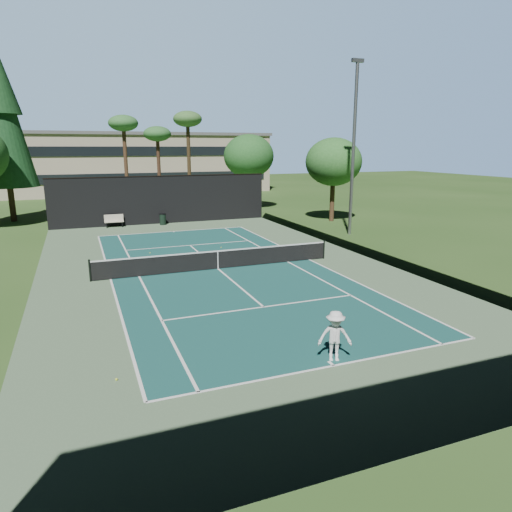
{
  "coord_description": "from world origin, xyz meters",
  "views": [
    {
      "loc": [
        -6.66,
        -22.57,
        6.33
      ],
      "look_at": [
        1.0,
        -3.0,
        1.3
      ],
      "focal_mm": 32.0,
      "sensor_mm": 36.0,
      "label": 1
    }
  ],
  "objects_px": {
    "player": "(335,336)",
    "tennis_ball_a": "(116,379)",
    "tennis_ball_b": "(207,266)",
    "tennis_net": "(218,259)",
    "tennis_ball_d": "(150,253)",
    "tennis_ball_c": "(221,247)",
    "park_bench": "(114,220)",
    "trash_bin": "(163,219)"
  },
  "relations": [
    {
      "from": "player",
      "to": "tennis_ball_a",
      "type": "distance_m",
      "value": 6.43
    },
    {
      "from": "player",
      "to": "tennis_ball_b",
      "type": "relative_size",
      "value": 22.74
    },
    {
      "from": "tennis_net",
      "to": "tennis_ball_d",
      "type": "xyz_separation_m",
      "value": [
        -2.81,
        5.03,
        -0.52
      ]
    },
    {
      "from": "tennis_ball_b",
      "to": "tennis_ball_c",
      "type": "height_order",
      "value": "tennis_ball_b"
    },
    {
      "from": "tennis_net",
      "to": "tennis_ball_d",
      "type": "height_order",
      "value": "tennis_net"
    },
    {
      "from": "tennis_ball_b",
      "to": "tennis_ball_c",
      "type": "bearing_deg",
      "value": 63.28
    },
    {
      "from": "park_bench",
      "to": "tennis_ball_a",
      "type": "bearing_deg",
      "value": -94.44
    },
    {
      "from": "tennis_ball_b",
      "to": "park_bench",
      "type": "relative_size",
      "value": 0.05
    },
    {
      "from": "player",
      "to": "tennis_ball_d",
      "type": "height_order",
      "value": "player"
    },
    {
      "from": "tennis_net",
      "to": "trash_bin",
      "type": "height_order",
      "value": "tennis_net"
    },
    {
      "from": "player",
      "to": "trash_bin",
      "type": "relative_size",
      "value": 1.68
    },
    {
      "from": "trash_bin",
      "to": "tennis_ball_a",
      "type": "bearing_deg",
      "value": -102.9
    },
    {
      "from": "tennis_ball_b",
      "to": "tennis_ball_a",
      "type": "bearing_deg",
      "value": -116.85
    },
    {
      "from": "tennis_net",
      "to": "trash_bin",
      "type": "xyz_separation_m",
      "value": [
        -0.19,
        15.31,
        -0.08
      ]
    },
    {
      "from": "tennis_net",
      "to": "tennis_ball_a",
      "type": "distance_m",
      "value": 12.08
    },
    {
      "from": "tennis_ball_d",
      "to": "player",
      "type": "bearing_deg",
      "value": -79.66
    },
    {
      "from": "player",
      "to": "trash_bin",
      "type": "height_order",
      "value": "player"
    },
    {
      "from": "tennis_ball_b",
      "to": "tennis_ball_c",
      "type": "relative_size",
      "value": 1.08
    },
    {
      "from": "tennis_ball_c",
      "to": "tennis_ball_d",
      "type": "distance_m",
      "value": 4.52
    },
    {
      "from": "tennis_ball_d",
      "to": "tennis_ball_b",
      "type": "bearing_deg",
      "value": -60.85
    },
    {
      "from": "player",
      "to": "tennis_ball_d",
      "type": "bearing_deg",
      "value": 122.25
    },
    {
      "from": "park_bench",
      "to": "trash_bin",
      "type": "distance_m",
      "value": 3.89
    },
    {
      "from": "tennis_ball_a",
      "to": "park_bench",
      "type": "relative_size",
      "value": 0.05
    },
    {
      "from": "tennis_net",
      "to": "tennis_ball_a",
      "type": "xyz_separation_m",
      "value": [
        -6.08,
        -10.42,
        -0.52
      ]
    },
    {
      "from": "tennis_ball_c",
      "to": "trash_bin",
      "type": "height_order",
      "value": "trash_bin"
    },
    {
      "from": "tennis_ball_a",
      "to": "trash_bin",
      "type": "bearing_deg",
      "value": 77.1
    },
    {
      "from": "player",
      "to": "tennis_ball_b",
      "type": "height_order",
      "value": "player"
    },
    {
      "from": "tennis_ball_a",
      "to": "tennis_ball_c",
      "type": "distance_m",
      "value": 17.25
    },
    {
      "from": "tennis_net",
      "to": "tennis_ball_c",
      "type": "distance_m",
      "value": 5.28
    },
    {
      "from": "tennis_net",
      "to": "tennis_ball_d",
      "type": "distance_m",
      "value": 5.79
    },
    {
      "from": "player",
      "to": "park_bench",
      "type": "distance_m",
      "value": 27.52
    },
    {
      "from": "tennis_ball_d",
      "to": "tennis_net",
      "type": "bearing_deg",
      "value": -60.79
    },
    {
      "from": "tennis_ball_c",
      "to": "trash_bin",
      "type": "bearing_deg",
      "value": 100.36
    },
    {
      "from": "tennis_ball_b",
      "to": "tennis_net",
      "type": "bearing_deg",
      "value": -60.45
    },
    {
      "from": "tennis_ball_c",
      "to": "park_bench",
      "type": "bearing_deg",
      "value": 118.36
    },
    {
      "from": "tennis_ball_b",
      "to": "tennis_ball_d",
      "type": "bearing_deg",
      "value": 119.15
    },
    {
      "from": "tennis_ball_b",
      "to": "tennis_ball_c",
      "type": "xyz_separation_m",
      "value": [
        2.13,
        4.22,
        -0.0
      ]
    },
    {
      "from": "player",
      "to": "park_bench",
      "type": "relative_size",
      "value": 1.06
    },
    {
      "from": "tennis_ball_d",
      "to": "tennis_ball_c",
      "type": "bearing_deg",
      "value": -0.78
    },
    {
      "from": "tennis_ball_b",
      "to": "tennis_ball_d",
      "type": "height_order",
      "value": "tennis_ball_b"
    },
    {
      "from": "tennis_ball_c",
      "to": "tennis_net",
      "type": "bearing_deg",
      "value": -108.9
    },
    {
      "from": "tennis_ball_c",
      "to": "park_bench",
      "type": "relative_size",
      "value": 0.04
    }
  ]
}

